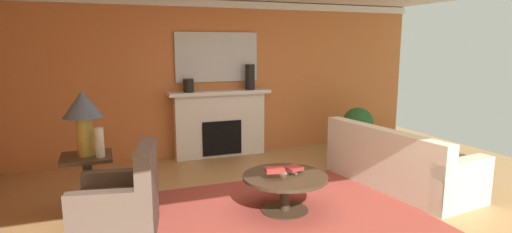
{
  "coord_description": "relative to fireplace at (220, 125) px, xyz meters",
  "views": [
    {
      "loc": [
        -2.04,
        -4.01,
        1.95
      ],
      "look_at": [
        -0.11,
        1.03,
        1.0
      ],
      "focal_mm": 28.45,
      "sensor_mm": 36.0,
      "label": 1
    }
  ],
  "objects": [
    {
      "name": "wall_fireplace",
      "position": [
        0.12,
        0.21,
        0.81
      ],
      "size": [
        7.73,
        0.12,
        2.73
      ],
      "primitive_type": "cube",
      "color": "#CC723D",
      "rests_on": "ground_plane"
    },
    {
      "name": "potted_plant",
      "position": [
        2.42,
        -0.67,
        -0.06
      ],
      "size": [
        0.56,
        0.56,
        0.83
      ],
      "color": "#333333",
      "rests_on": "ground_plane"
    },
    {
      "name": "sofa",
      "position": [
        1.87,
        -2.42,
        -0.26
      ],
      "size": [
        1.16,
        2.2,
        0.85
      ],
      "color": "beige",
      "rests_on": "ground_plane"
    },
    {
      "name": "ground_plane",
      "position": [
        0.12,
        -2.78,
        -0.55
      ],
      "size": [
        9.27,
        9.27,
        0.0
      ],
      "primitive_type": "plane",
      "color": "tan"
    },
    {
      "name": "book_art_folio",
      "position": [
        0.15,
        -2.64,
        -0.04
      ],
      "size": [
        0.23,
        0.22,
        0.04
      ],
      "primitive_type": "cube",
      "rotation": [
        0.0,
        0.0,
        0.3
      ],
      "color": "maroon",
      "rests_on": "coffee_table"
    },
    {
      "name": "fireplace",
      "position": [
        0.0,
        0.0,
        0.0
      ],
      "size": [
        1.8,
        0.35,
        1.17
      ],
      "color": "white",
      "rests_on": "ground_plane"
    },
    {
      "name": "mantel_mirror",
      "position": [
        0.0,
        0.12,
        1.19
      ],
      "size": [
        1.47,
        0.04,
        0.85
      ],
      "primitive_type": "cube",
      "color": "silver"
    },
    {
      "name": "table_lamp",
      "position": [
        -2.13,
        -1.89,
        0.67
      ],
      "size": [
        0.44,
        0.44,
        0.75
      ],
      "color": "#B28E38",
      "rests_on": "side_table"
    },
    {
      "name": "book_red_cover",
      "position": [
        0.12,
        -2.57,
        -0.08
      ],
      "size": [
        0.23,
        0.23,
        0.05
      ],
      "primitive_type": "cube",
      "rotation": [
        0.0,
        0.0,
        -0.35
      ],
      "color": "tan",
      "rests_on": "coffee_table"
    },
    {
      "name": "vase_mantel_right",
      "position": [
        0.55,
        -0.05,
        0.84
      ],
      "size": [
        0.17,
        0.17,
        0.45
      ],
      "primitive_type": "cylinder",
      "color": "black",
      "rests_on": "fireplace"
    },
    {
      "name": "crown_moulding",
      "position": [
        0.12,
        0.13,
        2.09
      ],
      "size": [
        7.73,
        0.08,
        0.12
      ],
      "primitive_type": "cube",
      "color": "white"
    },
    {
      "name": "coffee_table",
      "position": [
        0.03,
        -2.67,
        -0.22
      ],
      "size": [
        1.0,
        1.0,
        0.45
      ],
      "color": "#3D2D1E",
      "rests_on": "ground_plane"
    },
    {
      "name": "vase_on_side_table",
      "position": [
        -1.98,
        -2.01,
        0.32
      ],
      "size": [
        0.1,
        0.1,
        0.34
      ],
      "primitive_type": "cylinder",
      "color": "beige",
      "rests_on": "side_table"
    },
    {
      "name": "vase_mantel_left",
      "position": [
        -0.55,
        -0.05,
        0.73
      ],
      "size": [
        0.18,
        0.18,
        0.22
      ],
      "primitive_type": "cylinder",
      "color": "black",
      "rests_on": "fireplace"
    },
    {
      "name": "side_table",
      "position": [
        -2.13,
        -1.89,
        -0.15
      ],
      "size": [
        0.56,
        0.56,
        0.7
      ],
      "color": "#3D2D1E",
      "rests_on": "ground_plane"
    },
    {
      "name": "book_small_novel",
      "position": [
        -0.14,
        -2.76,
        0.0
      ],
      "size": [
        0.24,
        0.19,
        0.05
      ],
      "primitive_type": "cube",
      "rotation": [
        0.0,
        0.0,
        -0.22
      ],
      "color": "maroon",
      "rests_on": "coffee_table"
    },
    {
      "name": "area_rug",
      "position": [
        0.03,
        -2.67,
        -0.55
      ],
      "size": [
        3.05,
        2.4,
        0.01
      ],
      "primitive_type": "cube",
      "color": "#993D33",
      "rests_on": "ground_plane"
    },
    {
      "name": "armchair_near_window",
      "position": [
        -1.81,
        -2.6,
        -0.25
      ],
      "size": [
        0.94,
        0.94,
        0.95
      ],
      "color": "brown",
      "rests_on": "ground_plane"
    }
  ]
}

